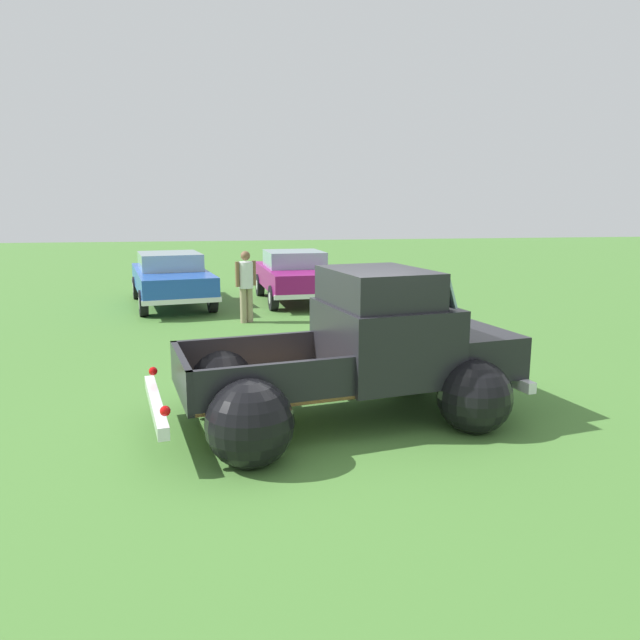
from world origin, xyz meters
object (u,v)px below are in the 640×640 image
Objects in this scene: show_car_0 at (171,277)px; show_car_1 at (295,274)px; vintage_pickup_truck at (365,360)px; spectator_0 at (246,282)px.

show_car_0 and show_car_1 have the same top height.
vintage_pickup_truck is 6.73m from spectator_0.
spectator_0 reaches higher than show_car_1.
vintage_pickup_truck is 1.13× the size of show_car_1.
show_car_1 is 2.57× the size of spectator_0.
show_car_1 is at bearing 126.61° from spectator_0.
show_car_1 is 3.32m from spectator_0.
vintage_pickup_truck reaches higher than show_car_0.
vintage_pickup_truck reaches higher than spectator_0.
vintage_pickup_truck is at bearing 7.93° from show_car_0.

